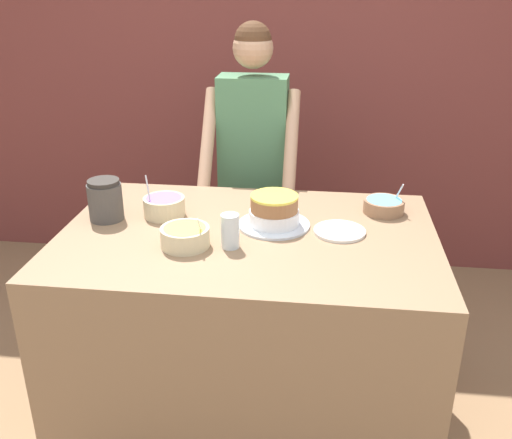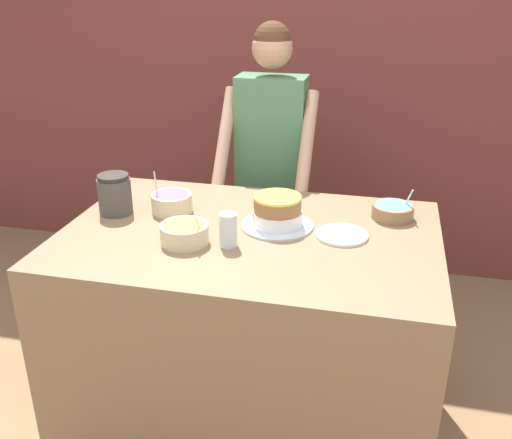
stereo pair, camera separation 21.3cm
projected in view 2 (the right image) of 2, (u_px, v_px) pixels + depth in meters
wall_back at (311, 70)px, 3.53m from camera, size 10.00×0.05×2.60m
counter at (250, 330)px, 2.43m from camera, size 1.48×0.99×0.92m
person_baker at (271, 150)px, 2.94m from camera, size 0.47×0.45×1.65m
cake at (277, 213)px, 2.27m from camera, size 0.29×0.29×0.13m
frosting_bowl_purple at (172, 202)px, 2.42m from camera, size 0.17×0.17×0.18m
frosting_bowl_blue at (393, 211)px, 2.36m from camera, size 0.17×0.17×0.13m
frosting_bowl_yellow at (185, 233)px, 2.14m from camera, size 0.18×0.18×0.13m
drinking_glass at (228, 230)px, 2.11m from camera, size 0.07×0.07×0.13m
ceramic_plate at (342, 235)px, 2.21m from camera, size 0.20×0.20×0.01m
stoneware_jar at (115, 194)px, 2.39m from camera, size 0.14×0.14×0.17m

